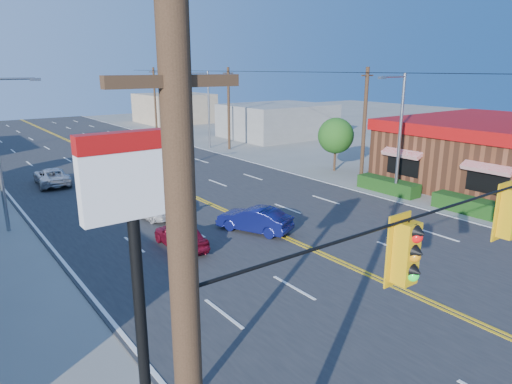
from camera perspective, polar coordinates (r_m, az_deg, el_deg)
road at (r=29.07m, az=-6.08°, el=-1.40°), size 20.00×120.00×0.06m
kfc at (r=38.02m, az=27.78°, el=4.51°), size 16.30×12.40×4.70m
pizza_hut_sign at (r=9.17m, az=-14.97°, el=-5.31°), size 1.90×0.30×6.85m
streetlight_se at (r=30.95m, az=17.38°, el=7.50°), size 2.55×0.25×8.00m
streetlight_ne at (r=49.00m, az=-6.14°, el=10.72°), size 2.55×0.25×8.00m
streetlight_sw at (r=26.54m, az=-29.29°, el=5.06°), size 2.55×0.25×8.00m
utility_pole_near at (r=34.54m, az=13.37°, el=8.00°), size 0.28×0.28×8.40m
utility_pole_mid at (r=48.07m, az=-3.43°, el=10.31°), size 0.28×0.28×8.40m
utility_pole_far at (r=63.85m, az=-12.51°, el=11.21°), size 0.28×0.28×8.40m
tree_kfc_rear at (r=38.30m, az=9.94°, el=6.95°), size 2.94×2.94×4.41m
bld_east_mid at (r=57.28m, az=2.68°, el=8.91°), size 12.00×10.00×4.00m
bld_east_far at (r=74.12m, az=-10.18°, el=10.29°), size 10.00×10.00×4.40m
car_magenta at (r=21.95m, az=-9.38°, el=-5.51°), size 1.58×3.67×1.23m
car_blue at (r=23.77m, az=-0.21°, el=-3.56°), size 2.90×4.19×1.31m
car_white at (r=26.90m, az=-13.08°, el=-1.80°), size 2.44×4.47×1.23m
car_silver at (r=36.43m, az=-24.16°, el=1.71°), size 2.41×4.64×1.25m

